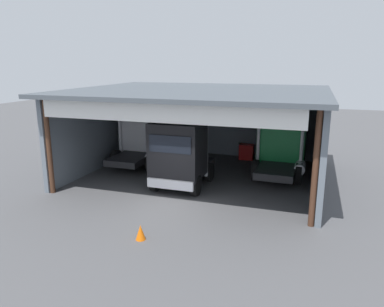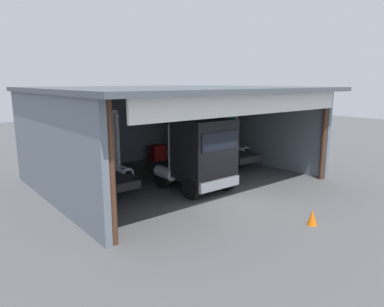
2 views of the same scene
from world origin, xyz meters
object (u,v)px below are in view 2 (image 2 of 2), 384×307
(truck_white_center_left_bay, at_px, (87,148))
(oil_drum, at_px, (104,163))
(tool_cart, at_px, (158,153))
(truck_black_yard_outside, at_px, (199,154))
(truck_green_center_bay, at_px, (213,134))
(traffic_cone, at_px, (312,217))

(truck_white_center_left_bay, height_order, oil_drum, truck_white_center_left_bay)
(tool_cart, bearing_deg, oil_drum, -173.75)
(truck_black_yard_outside, height_order, tool_cart, truck_black_yard_outside)
(truck_white_center_left_bay, bearing_deg, truck_green_center_bay, 1.05)
(truck_black_yard_outside, bearing_deg, oil_drum, -73.16)
(tool_cart, height_order, traffic_cone, tool_cart)
(truck_green_center_bay, xyz_separation_m, tool_cart, (-2.41, 2.68, -1.32))
(truck_green_center_bay, height_order, traffic_cone, truck_green_center_bay)
(truck_green_center_bay, relative_size, oil_drum, 5.45)
(truck_white_center_left_bay, xyz_separation_m, truck_black_yard_outside, (3.76, -3.93, -0.19))
(truck_green_center_bay, relative_size, tool_cart, 5.00)
(oil_drum, bearing_deg, traffic_cone, -78.60)
(oil_drum, xyz_separation_m, traffic_cone, (2.41, -11.93, -0.18))
(truck_white_center_left_bay, relative_size, oil_drum, 5.33)
(truck_black_yard_outside, bearing_deg, truck_green_center_bay, -138.02)
(tool_cart, relative_size, traffic_cone, 1.79)
(truck_green_center_bay, distance_m, traffic_cone, 10.61)
(truck_white_center_left_bay, relative_size, truck_green_center_bay, 0.98)
(oil_drum, distance_m, traffic_cone, 12.18)
(truck_green_center_bay, bearing_deg, tool_cart, 133.15)
(oil_drum, relative_size, tool_cart, 0.92)
(truck_green_center_bay, distance_m, oil_drum, 6.94)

